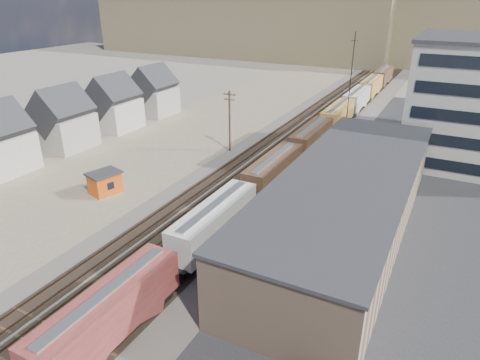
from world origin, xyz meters
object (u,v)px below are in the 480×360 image
at_px(freight_train, 325,126).
at_px(parked_car_blue, 437,149).
at_px(utility_pole_north, 230,120).
at_px(maintenance_shed, 105,182).

height_order(freight_train, parked_car_blue, freight_train).
bearing_deg(parked_car_blue, utility_pole_north, -173.06).
bearing_deg(freight_train, maintenance_shed, -119.49).
bearing_deg(maintenance_shed, utility_pole_north, 72.47).
bearing_deg(utility_pole_north, maintenance_shed, -107.53).
height_order(maintenance_shed, parked_car_blue, maintenance_shed).
distance_m(freight_train, parked_car_blue, 18.45).
bearing_deg(freight_train, parked_car_blue, 6.71).
xyz_separation_m(freight_train, parked_car_blue, (18.20, 2.14, -2.09)).
bearing_deg(utility_pole_north, freight_train, 44.92).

